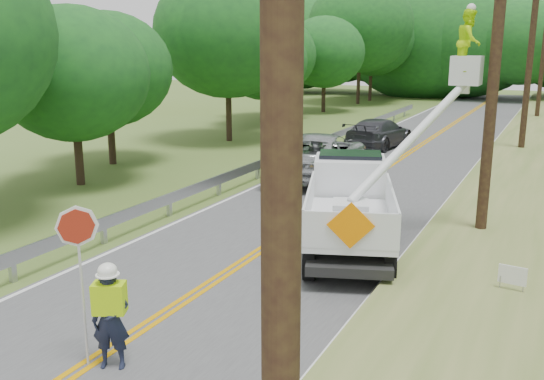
% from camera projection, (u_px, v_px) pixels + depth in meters
% --- Properties ---
extents(ground, '(140.00, 140.00, 0.00)m').
position_uv_depth(ground, '(128.00, 339.00, 10.87)').
color(ground, '#4D6321').
rests_on(ground, ground).
extents(road, '(7.20, 96.00, 0.03)m').
position_uv_depth(road, '(363.00, 183.00, 23.07)').
color(road, '#474749').
rests_on(road, ground).
extents(guardrail, '(0.18, 48.00, 0.77)m').
position_uv_depth(guardrail, '(280.00, 158.00, 25.45)').
color(guardrail, '#A5A7AD').
rests_on(guardrail, ground).
extents(utility_poles, '(1.60, 43.30, 10.00)m').
position_uv_depth(utility_poles, '(520.00, 45.00, 22.30)').
color(utility_poles, black).
rests_on(utility_poles, ground).
extents(treeline_left, '(9.99, 53.46, 11.18)m').
position_uv_depth(treeline_left, '(291.00, 39.00, 40.40)').
color(treeline_left, '#332319').
rests_on(treeline_left, ground).
extents(treeline_horizon, '(57.24, 13.91, 12.21)m').
position_uv_depth(treeline_horizon, '(504.00, 43.00, 58.21)').
color(treeline_horizon, '#18471D').
rests_on(treeline_horizon, ground).
extents(flagger, '(1.04, 0.71, 2.77)m').
position_uv_depth(flagger, '(109.00, 312.00, 9.67)').
color(flagger, '#191E33').
rests_on(flagger, road).
extents(bucket_truck, '(4.64, 6.46, 6.15)m').
position_uv_depth(bucket_truck, '(360.00, 188.00, 16.22)').
color(bucket_truck, black).
rests_on(bucket_truck, road).
extents(suv_silver, '(3.94, 6.92, 1.82)m').
position_uv_depth(suv_silver, '(319.00, 155.00, 23.91)').
color(suv_silver, '#ABAEB1').
rests_on(suv_silver, road).
extents(suv_darkgrey, '(2.68, 5.43, 1.52)m').
position_uv_depth(suv_darkgrey, '(379.00, 133.00, 31.07)').
color(suv_darkgrey, '#37383F').
rests_on(suv_darkgrey, road).
extents(stop_sign_permanent, '(0.48, 0.21, 2.40)m').
position_uv_depth(stop_sign_permanent, '(289.00, 127.00, 27.41)').
color(stop_sign_permanent, '#A5A7AD').
rests_on(stop_sign_permanent, ground).
extents(yard_sign, '(0.57, 0.09, 0.82)m').
position_uv_depth(yard_sign, '(512.00, 277.00, 12.23)').
color(yard_sign, white).
rests_on(yard_sign, ground).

